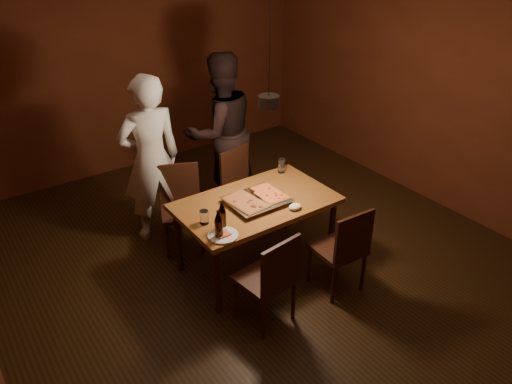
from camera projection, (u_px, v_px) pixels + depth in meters
room_shell at (268, 139)px, 4.41m from camera, size 6.00×6.00×6.00m
dining_table at (256, 208)px, 4.79m from camera, size 1.50×0.90×0.75m
chair_far_left at (181, 199)px, 5.21m from camera, size 0.55×0.55×0.49m
chair_far_right at (241, 181)px, 5.57m from camera, size 0.50×0.50×0.49m
chair_near_left at (272, 274)px, 4.13m from camera, size 0.47×0.47×0.49m
chair_near_right at (345, 244)px, 4.51m from camera, size 0.44×0.44×0.49m
pizza_tray at (257, 201)px, 4.71m from camera, size 0.59×0.50×0.05m
pizza_meat at (246, 202)px, 4.62m from camera, size 0.30×0.44×0.02m
pizza_cheese at (269, 193)px, 4.76m from camera, size 0.24×0.39×0.02m
spatula at (257, 197)px, 4.70m from camera, size 0.13×0.25×0.04m
beer_bottle_a at (219, 224)px, 4.15m from camera, size 0.07×0.07×0.27m
beer_bottle_b at (222, 215)px, 4.29m from camera, size 0.07×0.07×0.26m
water_glass_left at (204, 217)px, 4.38m from camera, size 0.08×0.08×0.13m
water_glass_right at (282, 166)px, 5.24m from camera, size 0.07×0.07×0.15m
plate_slice at (223, 235)px, 4.23m from camera, size 0.26×0.26×0.03m
napkin at (295, 207)px, 4.61m from camera, size 0.13×0.10×0.05m
diner_white at (151, 160)px, 5.18m from camera, size 0.69×0.48×1.82m
diner_dark at (221, 132)px, 5.79m from camera, size 0.93×0.73×1.86m
pendant_lamp at (269, 100)px, 4.23m from camera, size 0.18×0.18×1.10m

